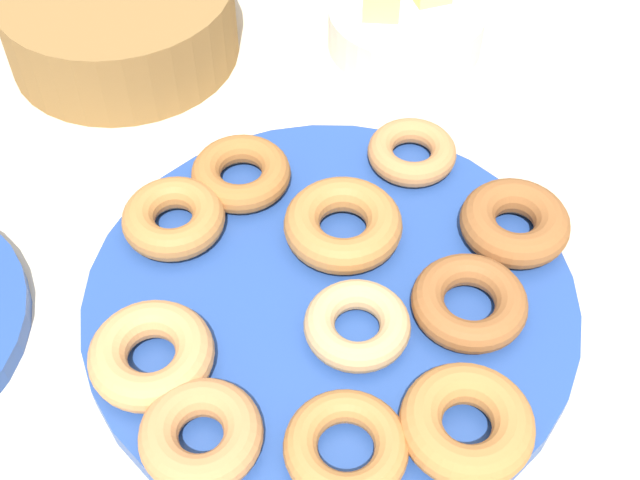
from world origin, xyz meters
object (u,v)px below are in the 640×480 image
at_px(donut_4, 467,424).
at_px(basket, 121,20).
at_px(donut_9, 174,218).
at_px(donut_1, 151,355).
at_px(donut_0, 357,325).
at_px(donut_2, 343,225).
at_px(donut_10, 469,302).
at_px(donut_8, 241,173).
at_px(donut_plate, 330,300).
at_px(donut_6, 201,435).
at_px(donut_7, 412,152).
at_px(donut_5, 346,447).
at_px(fruit_bowl, 405,27).
at_px(donut_3, 515,223).

xyz_separation_m(donut_4, basket, (-0.17, 0.51, 0.01)).
bearing_deg(donut_4, donut_9, 123.72).
relative_size(donut_1, basket, 0.39).
bearing_deg(donut_9, donut_0, -51.08).
height_order(donut_2, donut_10, donut_2).
bearing_deg(donut_8, donut_9, -150.80).
bearing_deg(donut_plate, donut_6, -140.40).
height_order(donut_1, donut_2, same).
bearing_deg(donut_1, donut_9, 73.45).
xyz_separation_m(donut_7, donut_9, (-0.21, -0.02, 0.00)).
bearing_deg(basket, donut_0, -73.69).
height_order(donut_0, donut_6, donut_6).
distance_m(donut_5, donut_10, 0.15).
xyz_separation_m(donut_0, donut_2, (0.02, 0.09, 0.00)).
height_order(donut_plate, donut_5, donut_5).
bearing_deg(donut_plate, donut_1, -168.97).
xyz_separation_m(donut_5, basket, (-0.08, 0.50, 0.01)).
height_order(donut_0, fruit_bowl, fruit_bowl).
distance_m(donut_0, donut_9, 0.18).
height_order(donut_2, donut_4, same).
bearing_deg(donut_7, donut_plate, -132.43).
xyz_separation_m(donut_2, donut_9, (-0.13, 0.05, -0.00)).
bearing_deg(donut_7, donut_2, -141.28).
distance_m(donut_1, fruit_bowl, 0.45).
bearing_deg(donut_10, donut_7, 85.26).
distance_m(basket, fruit_bowl, 0.29).
relative_size(donut_plate, donut_0, 4.83).
bearing_deg(donut_0, donut_7, 57.95).
xyz_separation_m(donut_5, fruit_bowl, (0.20, 0.44, -0.01)).
bearing_deg(donut_1, donut_5, -42.89).
height_order(donut_1, basket, basket).
bearing_deg(donut_1, basket, 85.54).
bearing_deg(donut_5, donut_7, 61.42).
height_order(donut_plate, donut_1, donut_1).
bearing_deg(basket, donut_9, -88.60).
relative_size(donut_1, donut_9, 1.08).
xyz_separation_m(donut_5, donut_9, (-0.08, 0.23, 0.00)).
height_order(donut_0, donut_10, donut_10).
relative_size(donut_plate, donut_6, 4.57).
bearing_deg(donut_1, fruit_bowl, 46.63).
height_order(donut_3, donut_10, donut_3).
xyz_separation_m(donut_4, donut_6, (-0.18, 0.04, -0.00)).
bearing_deg(fruit_bowl, donut_8, -141.36).
bearing_deg(donut_3, donut_10, -135.94).
relative_size(donut_7, donut_8, 0.91).
distance_m(donut_3, basket, 0.45).
distance_m(donut_0, donut_5, 0.10).
bearing_deg(donut_10, donut_5, -144.86).
xyz_separation_m(donut_3, donut_7, (-0.05, 0.10, -0.00)).
bearing_deg(donut_9, donut_6, -94.36).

